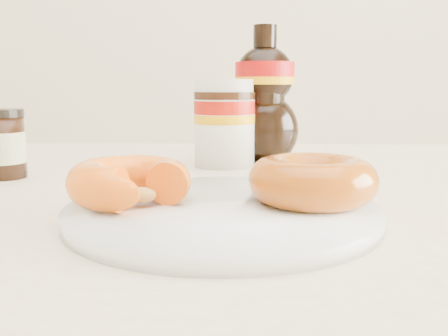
{
  "coord_description": "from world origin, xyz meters",
  "views": [
    {
      "loc": [
        0.08,
        -0.4,
        0.86
      ],
      "look_at": [
        0.07,
        0.05,
        0.79
      ],
      "focal_mm": 40.0,
      "sensor_mm": 36.0,
      "label": 1
    }
  ],
  "objects_px": {
    "dark_jar": "(3,145)",
    "plate": "(223,212)",
    "donut_bitten": "(130,182)",
    "donut_whole": "(313,180)",
    "syrup_bottle": "(264,95)",
    "dining_table": "(161,272)",
    "nutella_jar": "(224,120)"
  },
  "relations": [
    {
      "from": "dark_jar",
      "to": "plate",
      "type": "bearing_deg",
      "value": -34.6
    },
    {
      "from": "donut_bitten",
      "to": "dark_jar",
      "type": "distance_m",
      "value": 0.26
    },
    {
      "from": "plate",
      "to": "donut_whole",
      "type": "bearing_deg",
      "value": 7.07
    },
    {
      "from": "plate",
      "to": "syrup_bottle",
      "type": "xyz_separation_m",
      "value": [
        0.05,
        0.31,
        0.09
      ]
    },
    {
      "from": "dining_table",
      "to": "donut_bitten",
      "type": "distance_m",
      "value": 0.15
    },
    {
      "from": "plate",
      "to": "syrup_bottle",
      "type": "relative_size",
      "value": 1.33
    },
    {
      "from": "dark_jar",
      "to": "donut_bitten",
      "type": "bearing_deg",
      "value": -43.5
    },
    {
      "from": "plate",
      "to": "dark_jar",
      "type": "relative_size",
      "value": 3.13
    },
    {
      "from": "plate",
      "to": "donut_bitten",
      "type": "relative_size",
      "value": 2.5
    },
    {
      "from": "plate",
      "to": "dark_jar",
      "type": "xyz_separation_m",
      "value": [
        -0.27,
        0.18,
        0.03
      ]
    },
    {
      "from": "syrup_bottle",
      "to": "donut_whole",
      "type": "bearing_deg",
      "value": -85.52
    },
    {
      "from": "plate",
      "to": "syrup_bottle",
      "type": "height_order",
      "value": "syrup_bottle"
    },
    {
      "from": "plate",
      "to": "donut_whole",
      "type": "relative_size",
      "value": 2.4
    },
    {
      "from": "donut_whole",
      "to": "dark_jar",
      "type": "xyz_separation_m",
      "value": [
        -0.34,
        0.17,
        0.01
      ]
    },
    {
      "from": "donut_bitten",
      "to": "syrup_bottle",
      "type": "xyz_separation_m",
      "value": [
        0.13,
        0.31,
        0.07
      ]
    },
    {
      "from": "nutella_jar",
      "to": "syrup_bottle",
      "type": "distance_m",
      "value": 0.07
    },
    {
      "from": "dining_table",
      "to": "syrup_bottle",
      "type": "height_order",
      "value": "syrup_bottle"
    },
    {
      "from": "nutella_jar",
      "to": "dark_jar",
      "type": "xyz_separation_m",
      "value": [
        -0.26,
        -0.1,
        -0.02
      ]
    },
    {
      "from": "nutella_jar",
      "to": "dining_table",
      "type": "bearing_deg",
      "value": -108.55
    },
    {
      "from": "donut_bitten",
      "to": "dark_jar",
      "type": "bearing_deg",
      "value": 147.68
    },
    {
      "from": "plate",
      "to": "donut_bitten",
      "type": "height_order",
      "value": "donut_bitten"
    },
    {
      "from": "nutella_jar",
      "to": "dark_jar",
      "type": "relative_size",
      "value": 1.44
    },
    {
      "from": "donut_bitten",
      "to": "nutella_jar",
      "type": "distance_m",
      "value": 0.29
    },
    {
      "from": "nutella_jar",
      "to": "donut_whole",
      "type": "bearing_deg",
      "value": -73.7
    },
    {
      "from": "plate",
      "to": "dark_jar",
      "type": "distance_m",
      "value": 0.33
    },
    {
      "from": "dining_table",
      "to": "dark_jar",
      "type": "relative_size",
      "value": 17.05
    },
    {
      "from": "donut_whole",
      "to": "plate",
      "type": "bearing_deg",
      "value": -172.93
    },
    {
      "from": "dining_table",
      "to": "nutella_jar",
      "type": "height_order",
      "value": "nutella_jar"
    },
    {
      "from": "donut_bitten",
      "to": "nutella_jar",
      "type": "height_order",
      "value": "nutella_jar"
    },
    {
      "from": "donut_bitten",
      "to": "donut_whole",
      "type": "bearing_deg",
      "value": 13.04
    },
    {
      "from": "dining_table",
      "to": "donut_bitten",
      "type": "bearing_deg",
      "value": -96.29
    },
    {
      "from": "plate",
      "to": "dining_table",
      "type": "bearing_deg",
      "value": 124.92
    }
  ]
}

